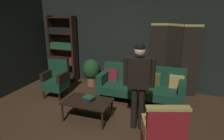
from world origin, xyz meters
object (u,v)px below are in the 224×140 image
bookshelf (63,48)px  book_green_cloth (89,97)px  coffee_table (87,103)px  book_black_cloth (89,99)px  standing_figure (139,79)px  potted_plant (91,70)px  book_navy_cloth (89,100)px  velvet_couch (141,84)px  folding_screen (173,59)px  armchair_gilt_accent (163,135)px  armchair_wing_left (56,78)px

bookshelf → book_green_cloth: size_ratio=9.46×
coffee_table → book_black_cloth: bearing=66.9°
standing_figure → potted_plant: (-1.84, 1.80, -0.55)m
book_black_cloth → book_green_cloth: 0.03m
potted_plant → book_navy_cloth: bearing=-66.4°
bookshelf → book_black_cloth: (1.84, -1.99, -0.59)m
velvet_couch → potted_plant: 1.73m
coffee_table → standing_figure: (1.07, 0.02, 0.65)m
potted_plant → bookshelf: bearing=169.1°
velvet_couch → standing_figure: standing_figure is taller
velvet_couch → coffee_table: (-0.87, -1.29, -0.08)m
velvet_couch → standing_figure: bearing=-81.0°
coffee_table → folding_screen: bearing=52.5°
bookshelf → armchair_gilt_accent: (3.47, -2.83, -0.56)m
book_green_cloth → velvet_couch: bearing=55.6°
velvet_couch → book_navy_cloth: 1.52m
coffee_table → book_navy_cloth: 0.07m
armchair_wing_left → book_green_cloth: (1.34, -0.80, 0.00)m
folding_screen → potted_plant: size_ratio=2.31×
bookshelf → armchair_gilt_accent: bearing=-39.2°
armchair_wing_left → book_green_cloth: armchair_wing_left is taller
bookshelf → armchair_wing_left: bookshelf is taller
book_green_cloth → book_navy_cloth: bearing=-90.0°
velvet_couch → armchair_wing_left: (-2.19, -0.45, 0.03)m
book_navy_cloth → book_green_cloth: size_ratio=0.84×
folding_screen → book_navy_cloth: size_ratio=10.43×
potted_plant → coffee_table: bearing=-67.1°
armchair_gilt_accent → standing_figure: standing_figure is taller
bookshelf → book_navy_cloth: size_ratio=11.26×
velvet_couch → book_black_cloth: bearing=-124.4°
armchair_wing_left → potted_plant: size_ratio=1.26×
bookshelf → armchair_gilt_accent: 4.52m
folding_screen → standing_figure: size_ratio=1.12×
bookshelf → folding_screen: bearing=-0.0°
folding_screen → armchair_wing_left: (-2.88, -1.19, -0.50)m
standing_figure → velvet_couch: bearing=99.0°
bookshelf → armchair_wing_left: 1.41m
folding_screen → coffee_table: 2.63m
book_black_cloth → book_green_cloth: bearing=90.0°
bookshelf → velvet_couch: bearing=-15.3°
bookshelf → armchair_wing_left: size_ratio=1.97×
bookshelf → book_green_cloth: bookshelf is taller
bookshelf → potted_plant: size_ratio=2.49×
armchair_wing_left → book_navy_cloth: (1.34, -0.80, -0.06)m
armchair_wing_left → standing_figure: bearing=-18.8°
book_black_cloth → armchair_gilt_accent: bearing=-27.3°
armchair_gilt_accent → folding_screen: bearing=91.8°
armchair_wing_left → potted_plant: (0.55, 0.99, -0.02)m
book_navy_cloth → bookshelf: bearing=132.7°
book_green_cloth → book_black_cloth: bearing=-90.0°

